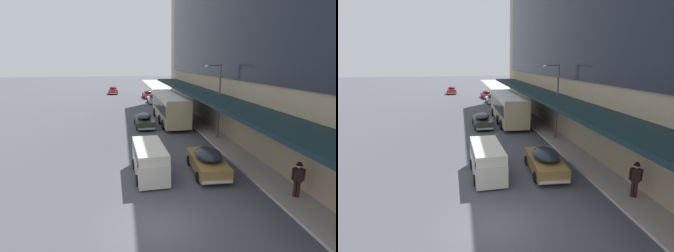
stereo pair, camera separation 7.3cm
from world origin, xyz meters
TOP-DOWN VIEW (x-y plane):
  - ground at (0.00, 0.00)m, footprint 240.00×240.00m
  - transit_bus_kerbside_front at (3.97, 19.66)m, footprint 2.84×10.91m
  - sedan_far_back at (0.85, 17.69)m, footprint 2.02×4.92m
  - sedan_trailing_near at (3.58, 40.78)m, footprint 2.02×4.88m
  - sedan_lead_near at (-3.26, 48.68)m, footprint 1.98×4.52m
  - sedan_second_mid at (3.77, 5.06)m, footprint 2.14×4.68m
  - sedan_second_near at (3.76, 33.98)m, footprint 1.81×4.24m
  - vw_van at (0.13, 5.36)m, footprint 2.02×4.61m
  - pedestrian_at_kerb at (7.18, 1.05)m, footprint 0.57×0.39m
  - street_lamp at (6.85, 11.96)m, footprint 1.50×0.28m

SIDE VIEW (x-z plane):
  - ground at x=0.00m, z-range 0.00..0.00m
  - sedan_trailing_near at x=3.58m, z-range 0.00..1.47m
  - sedan_far_back at x=0.85m, z-range -0.01..1.52m
  - sedan_second_near at x=3.76m, z-range -0.02..1.59m
  - sedan_lead_near at x=-3.26m, z-range -0.01..1.59m
  - sedan_second_mid at x=3.77m, z-range -0.02..1.60m
  - vw_van at x=0.13m, z-range 0.12..2.08m
  - pedestrian_at_kerb at x=7.18m, z-range 0.25..2.11m
  - transit_bus_kerbside_front at x=3.97m, z-range 0.24..3.47m
  - street_lamp at x=6.85m, z-range 0.71..7.22m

